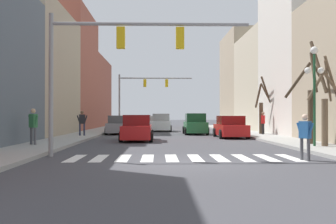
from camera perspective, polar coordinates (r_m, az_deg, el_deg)
name	(u,v)px	position (r m, az deg, el deg)	size (l,w,h in m)	color
ground_plane	(186,163)	(13.33, 2.70, -7.42)	(240.00, 240.00, 0.00)	#424247
building_row_left	(39,73)	(35.04, -18.25, 5.45)	(6.00, 52.92, 12.31)	#934C3D
building_row_right	(294,74)	(36.27, 17.87, 5.34)	(6.00, 49.30, 12.55)	#66564C
crosswalk_stripes	(183,158)	(14.88, 2.25, -6.68)	(8.55, 2.60, 0.01)	white
traffic_signal_near	(113,51)	(15.73, -7.93, 8.75)	(7.86, 0.28, 5.60)	gray
traffic_signal_far	(142,89)	(43.08, -3.86, 3.35)	(8.03, 0.28, 6.07)	gray
street_lamp_right_corner	(314,76)	(19.98, 20.47, 4.93)	(0.95, 0.36, 4.74)	#1E4C2D
car_parked_right_mid	(137,129)	(24.85, -4.49, -2.42)	(2.01, 4.74, 1.63)	red
car_parked_left_mid	(161,123)	(39.11, -1.03, -1.63)	(2.03, 4.37, 1.76)	white
car_parked_left_near	(230,127)	(28.44, 9.04, -2.22)	(2.05, 4.61, 1.57)	red
car_parked_right_near	(148,123)	(45.31, -2.96, -1.58)	(2.12, 4.76, 1.53)	white
car_parked_left_far	(119,125)	(33.83, -7.15, -1.93)	(1.96, 4.78, 1.58)	gray
car_driving_toward_lane	(195,125)	(33.09, 3.98, -1.84)	(1.97, 4.13, 1.76)	#236B38
pedestrian_waiting_at_curb	(33,123)	(20.67, -18.98, -1.55)	(0.66, 0.55, 1.80)	#4C4C51
pedestrian_near_right_corner	(305,133)	(14.87, 19.27, -2.89)	(0.47, 0.64, 1.65)	#4C4C51
pedestrian_on_left_sidewalk	(82,121)	(28.85, -12.36, -1.26)	(0.77, 0.28, 1.78)	#282D47
pedestrian_on_right_sidewalk	(263,121)	(31.03, 13.63, -1.27)	(0.43, 0.69, 1.72)	black
street_tree_left_near	(262,109)	(31.99, 13.46, 0.42)	(1.35, 1.51, 4.56)	#473828
street_tree_left_far	(312,99)	(21.38, 20.16, 1.80)	(2.43, 2.79, 5.26)	#473828
street_tree_right_far	(326,106)	(20.20, 22.00, 0.79)	(2.01, 1.08, 4.33)	brown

